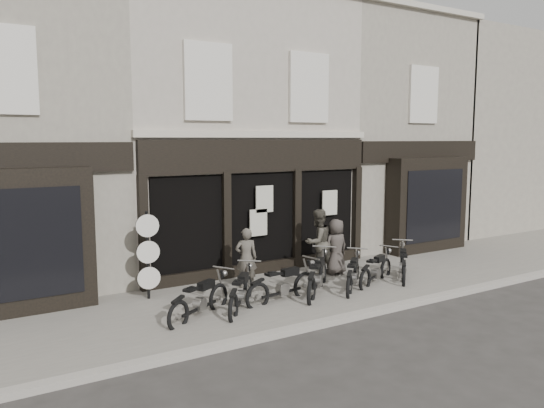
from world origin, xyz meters
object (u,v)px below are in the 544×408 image
motorcycle_2 (283,288)px  motorcycle_5 (376,272)px  motorcycle_4 (353,277)px  advert_sign_post (148,259)px  motorcycle_0 (200,303)px  man_right (336,247)px  motorcycle_1 (241,296)px  motorcycle_6 (403,267)px  man_centre (318,242)px  man_left (246,258)px  motorcycle_3 (317,280)px

motorcycle_2 → motorcycle_5: motorcycle_2 is taller
motorcycle_4 → advert_sign_post: bearing=116.2°
motorcycle_0 → man_right: bearing=-14.6°
motorcycle_1 → advert_sign_post: size_ratio=0.78×
motorcycle_2 → advert_sign_post: size_ratio=0.96×
motorcycle_4 → man_right: man_right is taller
motorcycle_2 → motorcycle_5: bearing=-8.1°
motorcycle_6 → advert_sign_post: (-6.65, 1.72, 0.68)m
man_centre → motorcycle_6: bearing=132.3°
motorcycle_2 → motorcycle_5: size_ratio=1.14×
motorcycle_1 → man_left: size_ratio=1.13×
motorcycle_3 → motorcycle_0: bearing=138.0°
motorcycle_0 → man_left: man_left is taller
motorcycle_4 → motorcycle_6: bearing=-39.6°
motorcycle_1 → motorcycle_3: motorcycle_3 is taller
motorcycle_5 → motorcycle_6: bearing=-24.7°
motorcycle_1 → motorcycle_4: (3.22, -0.07, -0.01)m
motorcycle_1 → man_right: bearing=-30.3°
motorcycle_4 → motorcycle_3: bearing=129.3°
motorcycle_6 → man_left: man_left is taller
motorcycle_3 → motorcycle_4: (1.03, -0.14, -0.05)m
motorcycle_0 → motorcycle_6: size_ratio=1.13×
man_left → advert_sign_post: bearing=14.7°
motorcycle_4 → man_centre: size_ratio=0.90×
motorcycle_5 → man_left: man_left is taller
motorcycle_4 → man_right: bearing=26.9°
motorcycle_0 → man_right: man_right is taller
motorcycle_6 → man_right: man_right is taller
motorcycle_0 → motorcycle_3: 3.21m
man_left → man_centre: bearing=-154.1°
motorcycle_0 → motorcycle_6: motorcycle_6 is taller
motorcycle_5 → man_right: (-0.40, 1.22, 0.52)m
motorcycle_1 → advert_sign_post: (-1.56, 1.76, 0.68)m
man_left → man_right: size_ratio=0.99×
motorcycle_2 → motorcycle_1: bearing=172.1°
motorcycle_0 → motorcycle_1: motorcycle_1 is taller
man_left → man_centre: (2.36, 0.11, 0.15)m
motorcycle_4 → man_centre: bearing=45.8°
motorcycle_2 → motorcycle_4: 2.09m
advert_sign_post → man_centre: bearing=7.1°
motorcycle_1 → motorcycle_5: (4.11, 0.04, -0.02)m
motorcycle_6 → man_left: 4.44m
man_centre → man_right: 0.53m
motorcycle_3 → advert_sign_post: bearing=112.2°
advert_sign_post → man_right: bearing=4.7°
motorcycle_0 → man_centre: (4.27, 1.52, 0.65)m
motorcycle_4 → motorcycle_6: (1.88, 0.11, 0.01)m
man_right → motorcycle_2: bearing=23.9°
man_right → man_left: bearing=-4.6°
motorcycle_0 → motorcycle_3: size_ratio=1.03×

